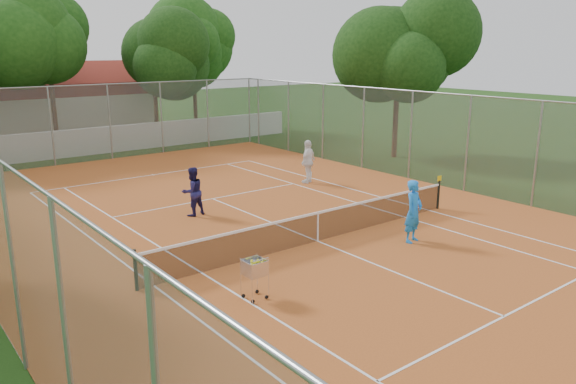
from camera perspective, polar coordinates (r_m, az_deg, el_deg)
ground at (r=17.57m, az=3.02°, el=-5.08°), size 120.00×120.00×0.00m
court_pad at (r=17.56m, az=3.02°, el=-5.05°), size 18.00×34.00×0.02m
court_lines at (r=17.56m, az=3.02°, el=-5.01°), size 10.98×23.78×0.01m
tennis_net at (r=17.40m, az=3.04°, el=-3.49°), size 11.88×0.10×0.98m
perimeter_fence at (r=17.00m, az=3.11°, el=1.29°), size 18.00×34.00×4.00m
boundary_wall at (r=33.69m, az=-18.70°, el=4.97°), size 26.00×0.30×1.50m
clubhouse at (r=42.57m, az=-26.03°, el=8.09°), size 16.40×9.00×4.40m
tropical_trees at (r=36.16m, az=-20.90°, el=12.18°), size 29.00×19.00×10.00m
player_near at (r=17.65m, az=12.64°, el=-1.93°), size 0.80×0.62×1.95m
player_far_left at (r=20.24m, az=-9.68°, el=0.04°), size 0.92×0.75×1.76m
player_far_right at (r=24.86m, az=2.07°, el=3.12°), size 1.22×0.88×1.92m
ball_hopper at (r=13.52m, az=-3.41°, el=-8.68°), size 0.68×0.68×1.08m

